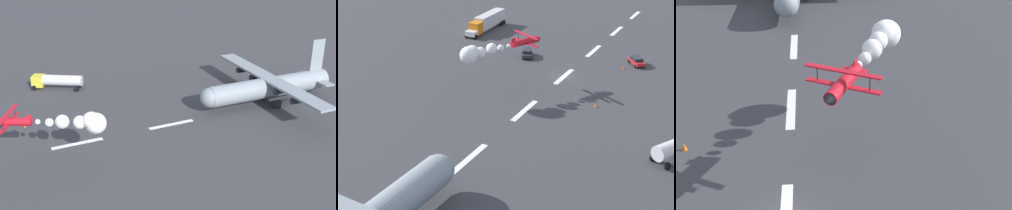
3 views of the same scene
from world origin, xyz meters
The scene contains 4 objects.
runway_stripe_4 centered at (15.97, 0.00, 0.01)m, with size 8.00×0.90×0.01m, color white.
runway_stripe_5 centered at (31.93, 0.00, 0.01)m, with size 8.00×0.90×0.01m, color white.
stunt_biplane_red centered at (14.19, -8.45, 7.77)m, with size 14.67×9.30×2.92m.
traffic_cone_far centered at (9.43, 9.33, 0.38)m, with size 0.44×0.44×0.75m, color orange.
Camera 3 is at (-24.78, -2.41, 24.47)m, focal length 49.06 mm.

